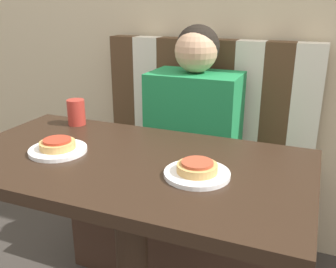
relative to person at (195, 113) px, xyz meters
The scene contains 9 objects.
booth_seat 0.53m from the person, 90.00° to the right, with size 1.01×0.51×0.43m.
booth_backrest 0.21m from the person, 90.00° to the left, with size 1.01×0.09×0.61m.
dining_table 0.62m from the person, 90.00° to the right, with size 1.03×0.56×0.78m.
person is the anchor object (origin of this frame).
plate_left 0.68m from the person, 108.77° to the right, with size 0.17×0.17×0.01m.
plate_right 0.68m from the person, 71.23° to the right, with size 0.17×0.17×0.01m.
pizza_left 0.68m from the person, 108.77° to the right, with size 0.11×0.11×0.03m.
pizza_right 0.68m from the person, 71.23° to the right, with size 0.11×0.11×0.03m.
drinking_cup 0.52m from the person, 129.37° to the right, with size 0.06×0.06×0.09m.
Camera 1 is at (0.48, -0.87, 1.20)m, focal length 40.00 mm.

